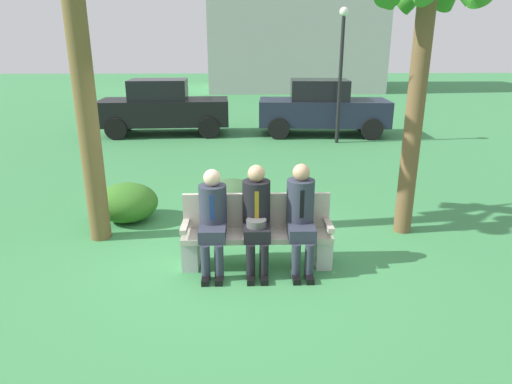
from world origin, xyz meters
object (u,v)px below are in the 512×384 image
seated_man_left (213,216)px  shrub_near_bench (232,197)px  park_bench (257,233)px  seated_man_right (301,212)px  parked_car_far (322,108)px  seated_man_middle (257,214)px  shrub_mid_lawn (127,202)px  parked_car_near (164,107)px  street_lamp (341,62)px  building_backdrop (293,14)px

seated_man_left → shrub_near_bench: bearing=84.6°
park_bench → shrub_near_bench: size_ratio=2.01×
seated_man_right → parked_car_far: (1.74, 8.69, 0.10)m
seated_man_middle → shrub_mid_lawn: size_ratio=1.35×
parked_car_near → parked_car_far: (4.89, -0.22, 0.00)m
street_lamp → building_backdrop: (0.44, 16.80, 2.25)m
park_bench → shrub_mid_lawn: park_bench is taller
park_bench → parked_car_far: (2.27, 8.56, 0.42)m
parked_car_far → street_lamp: (0.25, -1.20, 1.38)m
seated_man_middle → seated_man_right: seated_man_right is taller
parked_car_near → park_bench: bearing=-73.4°
park_bench → parked_car_near: bearing=106.6°
park_bench → seated_man_right: size_ratio=1.41×
shrub_mid_lawn → building_backdrop: size_ratio=0.09×
seated_man_middle → shrub_mid_lawn: bearing=140.5°
seated_man_middle → parked_car_near: parked_car_near is taller
seated_man_left → parked_car_far: 9.14m
shrub_mid_lawn → building_backdrop: (4.97, 22.64, 4.16)m
park_bench → seated_man_middle: size_ratio=1.42×
park_bench → shrub_mid_lawn: 2.52m
seated_man_middle → parked_car_far: size_ratio=0.33×
park_bench → shrub_mid_lawn: (-2.01, 1.52, -0.12)m
seated_man_right → seated_man_left: bearing=-179.7°
seated_man_right → building_backdrop: 24.69m
seated_man_left → seated_man_right: (1.07, 0.01, 0.03)m
seated_man_right → parked_car_near: parked_car_near is taller
seated_man_right → parked_car_far: parked_car_far is taller
parked_car_near → street_lamp: 5.50m
seated_man_left → shrub_near_bench: size_ratio=1.36×
seated_man_middle → park_bench: bearing=86.8°
seated_man_left → building_backdrop: 24.82m
seated_man_middle → seated_man_right: bearing=0.7°
park_bench → parked_car_far: bearing=75.1°
shrub_near_bench → parked_car_far: size_ratio=0.23×
parked_car_near → street_lamp: (5.13, -1.42, 1.38)m
shrub_mid_lawn → street_lamp: (4.53, 5.84, 1.91)m
seated_man_left → shrub_mid_lawn: (-1.47, 1.65, -0.40)m
shrub_near_bench → street_lamp: bearing=62.7°
seated_man_left → seated_man_right: bearing=0.3°
park_bench → parked_car_far: 8.87m
parked_car_far → building_backdrop: bearing=87.5°
park_bench → shrub_near_bench: park_bench is taller
park_bench → shrub_near_bench: 1.83m
shrub_near_bench → seated_man_left: bearing=-95.4°
park_bench → street_lamp: 7.99m
seated_man_middle → parked_car_near: size_ratio=0.33×
seated_man_left → street_lamp: size_ratio=0.35×
seated_man_left → building_backdrop: (3.50, 24.29, 3.76)m
parked_car_near → seated_man_left: bearing=-76.9°
parked_car_far → building_backdrop: size_ratio=0.38×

